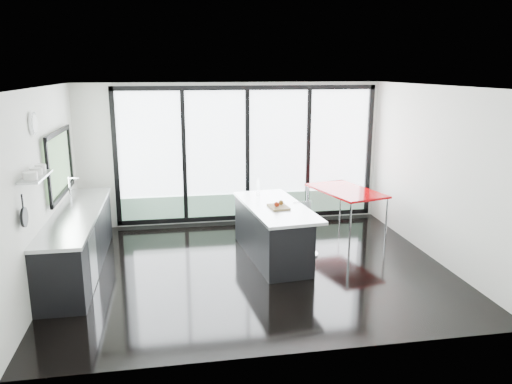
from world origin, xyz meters
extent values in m
cube|color=black|center=(0.00, 0.00, 0.00)|extent=(6.00, 5.00, 0.00)
cube|color=white|center=(0.00, 0.00, 2.80)|extent=(6.00, 5.00, 0.00)
cube|color=silver|center=(0.00, 2.50, 1.40)|extent=(6.00, 0.00, 2.80)
cube|color=white|center=(0.30, 2.47, 1.40)|extent=(5.00, 0.02, 2.50)
cube|color=gray|center=(0.30, 2.43, 0.37)|extent=(5.00, 0.02, 0.44)
cube|color=black|center=(-0.95, 2.43, 1.40)|extent=(0.08, 0.04, 2.50)
cube|color=black|center=(0.30, 2.43, 1.40)|extent=(0.08, 0.04, 2.50)
cube|color=black|center=(1.55, 2.43, 1.40)|extent=(0.08, 0.04, 2.50)
cube|color=silver|center=(0.00, -2.50, 1.40)|extent=(6.00, 0.00, 2.80)
cube|color=silver|center=(-3.00, 0.00, 1.40)|extent=(0.00, 5.00, 2.80)
cube|color=#597C53|center=(-2.97, 0.90, 1.60)|extent=(0.02, 1.60, 0.90)
cube|color=#AAADAF|center=(-2.87, -0.85, 1.75)|extent=(0.25, 0.80, 0.03)
cylinder|color=white|center=(-2.97, -0.30, 2.35)|extent=(0.04, 0.30, 0.30)
cylinder|color=black|center=(-2.94, -1.25, 1.35)|extent=(0.03, 0.24, 0.24)
cube|color=silver|center=(3.00, 0.00, 1.40)|extent=(0.00, 5.00, 2.80)
cube|color=black|center=(-2.67, 0.40, 0.43)|extent=(0.65, 3.20, 0.87)
cube|color=#AAADAF|center=(-2.67, 0.40, 0.90)|extent=(0.69, 3.24, 0.05)
cube|color=#AAADAF|center=(-2.67, 0.90, 0.90)|extent=(0.45, 0.48, 0.06)
cylinder|color=silver|center=(-2.82, 0.90, 1.14)|extent=(0.02, 0.02, 0.44)
cube|color=#AAADAF|center=(-2.36, -0.35, 0.42)|extent=(0.03, 0.60, 0.80)
cube|color=black|center=(0.37, 0.41, 0.42)|extent=(0.93, 2.16, 0.83)
cube|color=#AAADAF|center=(0.45, 0.42, 0.86)|extent=(1.13, 2.24, 0.05)
cube|color=olive|center=(0.46, 0.28, 0.89)|extent=(0.32, 0.41, 0.03)
sphere|color=maroon|center=(0.42, 0.23, 0.95)|extent=(0.09, 0.09, 0.09)
sphere|color=brown|center=(0.52, 0.33, 0.95)|extent=(0.09, 0.09, 0.08)
cylinder|color=silver|center=(0.28, 1.12, 1.01)|extent=(0.07, 0.07, 0.27)
cylinder|color=silver|center=(0.71, -0.03, 0.32)|extent=(0.52, 0.52, 0.65)
cylinder|color=silver|center=(0.96, 0.40, 0.34)|extent=(0.50, 0.50, 0.69)
cube|color=#A40004|center=(2.02, 1.44, 0.42)|extent=(1.27, 1.74, 0.84)
camera|label=1|loc=(-1.22, -7.25, 3.04)|focal=35.00mm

